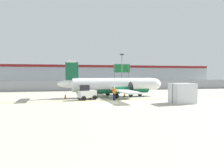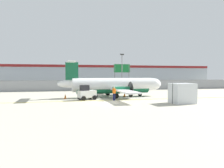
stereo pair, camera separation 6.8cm
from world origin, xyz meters
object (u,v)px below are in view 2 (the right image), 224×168
Objects in this scene: parked_car_2 at (104,84)px; apron_light_pole at (122,69)px; ground_crew_worker at (114,93)px; parked_car_3 at (130,83)px; parked_car_1 at (73,84)px; cargo_container at (182,93)px; highway_sign at (122,70)px; traffic_cone_near_right at (125,94)px; baggage_tug at (87,93)px; commuter_airplane at (115,86)px; traffic_cone_near_left at (65,96)px; parked_car_0 at (40,85)px.

parked_car_2 is 0.59× the size of apron_light_pole.
ground_crew_worker is 0.39× the size of parked_car_3.
apron_light_pole is (9.14, -15.26, 3.41)m from parked_car_1.
highway_sign is at bearing 89.92° from cargo_container.
baggage_tug is at bearing -153.58° from traffic_cone_near_right.
ground_crew_worker is (3.26, -1.27, 0.10)m from baggage_tug.
apron_light_pole reaches higher than traffic_cone_near_right.
traffic_cone_near_right is (1.44, 0.21, -1.29)m from commuter_airplane.
parked_car_3 is (8.89, 26.25, 0.58)m from traffic_cone_near_right.
baggage_tug is 11.39m from cargo_container.
baggage_tug is at bearing -118.19° from highway_sign.
ground_crew_worker is 29.53m from parked_car_1.
traffic_cone_near_left is (-12.78, 7.22, -0.79)m from cargo_container.
baggage_tug is at bearing -65.43° from parked_car_0.
commuter_airplane is at bearing -105.85° from parked_car_3.
highway_sign reaches higher than parked_car_2.
commuter_airplane is 6.26× the size of baggage_tug.
apron_light_pole is at bearing 94.05° from cargo_container.
ground_crew_worker and parked_car_0 have the same top height.
highway_sign is at bearing 38.50° from ground_crew_worker.
baggage_tug is at bearing 149.69° from cargo_container.
traffic_cone_near_left is at bearing -128.20° from highway_sign.
traffic_cone_near_right is at bearing 4.61° from commuter_airplane.
parked_car_0 is (-6.05, 20.74, 0.58)m from traffic_cone_near_left.
baggage_tug is 24.98m from parked_car_2.
parked_car_0 is (-18.83, 27.96, -0.21)m from cargo_container.
baggage_tug reaches higher than parked_car_1.
highway_sign is (1.10, 4.21, -0.16)m from apron_light_pole.
traffic_cone_near_left is 15.60m from apron_light_pole.
parked_car_2 is 0.99× the size of parked_car_3.
traffic_cone_near_left is at bearing -93.90° from parked_car_1.
cargo_container is at bearing -64.06° from ground_crew_worker.
parked_car_2 is 0.78× the size of highway_sign.
apron_light_pole is at bearing -104.68° from highway_sign.
traffic_cone_near_left is 32.21m from parked_car_3.
commuter_airplane is at bearing -53.43° from parked_car_0.
baggage_tug reaches higher than ground_crew_worker.
parked_car_1 is 8.44m from parked_car_2.
commuter_airplane reaches higher than traffic_cone_near_right.
apron_light_pole is at bearing 45.20° from traffic_cone_near_left.
baggage_tug is 15.34m from apron_light_pole.
parked_car_1 is (-11.29, 33.18, -0.21)m from cargo_container.
ground_crew_worker is at bearing -121.13° from traffic_cone_near_right.
ground_crew_worker is 2.66× the size of traffic_cone_near_left.
cargo_container is (10.10, -5.26, 0.24)m from baggage_tug.
parked_car_2 is 8.41m from highway_sign.
baggage_tug is 0.47× the size of highway_sign.
commuter_airplane reaches higher than cargo_container.
parked_car_1 is 0.77× the size of highway_sign.
apron_light_pole is at bearing 66.51° from commuter_airplane.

